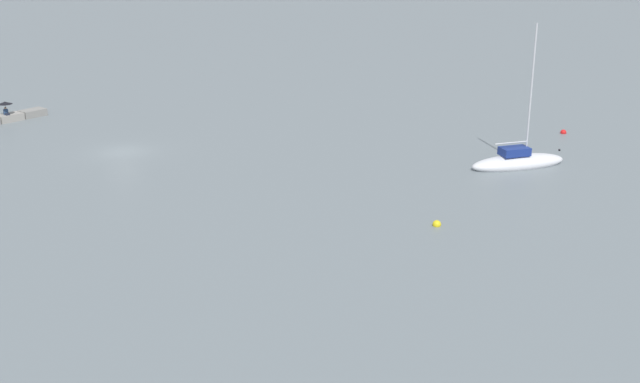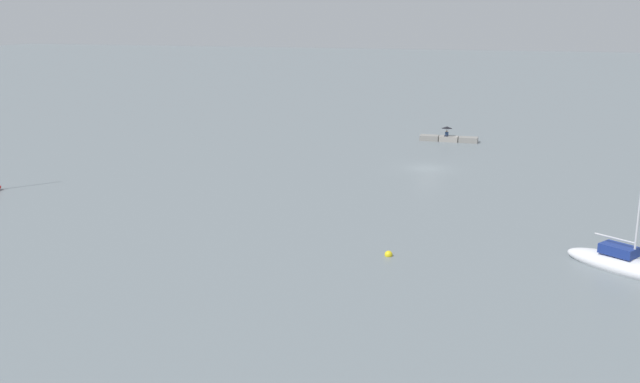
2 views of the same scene
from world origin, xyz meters
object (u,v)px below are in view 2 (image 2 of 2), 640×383
(person_seated_blue_left, at_px, (447,134))
(mooring_buoy_near, at_px, (389,255))
(sailboat_white_near, at_px, (623,264))
(umbrella_open_black, at_px, (447,127))

(person_seated_blue_left, xyz_separation_m, mooring_buoy_near, (-2.04, 45.26, -0.83))
(person_seated_blue_left, height_order, sailboat_white_near, sailboat_white_near)
(umbrella_open_black, xyz_separation_m, mooring_buoy_near, (-2.03, 45.29, -1.69))
(sailboat_white_near, bearing_deg, person_seated_blue_left, -125.54)
(mooring_buoy_near, bearing_deg, person_seated_blue_left, -87.42)
(person_seated_blue_left, xyz_separation_m, sailboat_white_near, (-16.76, 43.52, -0.54))
(umbrella_open_black, height_order, mooring_buoy_near, umbrella_open_black)
(sailboat_white_near, bearing_deg, umbrella_open_black, -125.57)
(umbrella_open_black, height_order, sailboat_white_near, sailboat_white_near)
(umbrella_open_black, relative_size, mooring_buoy_near, 2.47)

